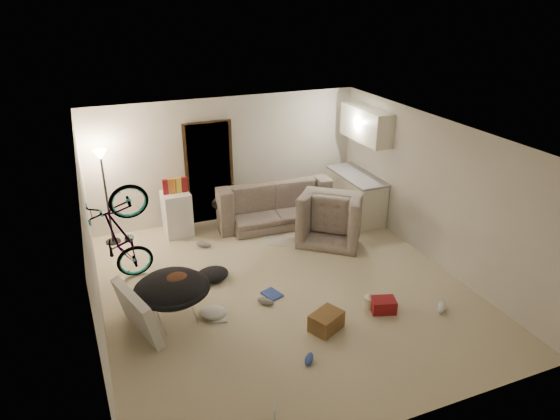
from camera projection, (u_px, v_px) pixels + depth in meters
name	position (u px, v px, depth m)	size (l,w,h in m)	color
floor	(284.00, 288.00, 8.00)	(5.50, 6.00, 0.02)	beige
ceiling	(285.00, 135.00, 6.98)	(5.50, 6.00, 0.02)	white
wall_back	(227.00, 159.00, 10.05)	(5.50, 0.02, 2.50)	silver
wall_front	(400.00, 334.00, 4.94)	(5.50, 0.02, 2.50)	silver
wall_left	(90.00, 249.00, 6.55)	(0.02, 6.00, 2.50)	silver
wall_right	(435.00, 191.00, 8.44)	(0.02, 6.00, 2.50)	silver
doorway	(209.00, 173.00, 9.97)	(0.85, 0.10, 2.04)	black
door_trim	(210.00, 173.00, 9.94)	(0.97, 0.04, 2.10)	#372513
floor_lamp	(104.00, 177.00, 8.90)	(0.28, 0.28, 1.81)	black
kitchen_counter	(355.00, 197.00, 10.35)	(0.60, 1.50, 0.88)	silver
counter_top	(357.00, 176.00, 10.16)	(0.64, 1.54, 0.04)	gray
kitchen_uppers	(366.00, 125.00, 9.78)	(0.38, 1.40, 0.65)	silver
sofa	(271.00, 205.00, 10.19)	(2.31, 0.90, 0.67)	#373F37
armchair	(334.00, 219.00, 9.51)	(1.13, 0.99, 0.74)	#373F37
bicycle	(125.00, 256.00, 7.99)	(0.61, 1.75, 0.92)	black
mini_fridge	(177.00, 214.00, 9.58)	(0.51, 0.51, 0.86)	white
snack_box_0	(165.00, 187.00, 9.30)	(0.10, 0.07, 0.30)	maroon
snack_box_1	(172.00, 186.00, 9.34)	(0.10, 0.07, 0.30)	orange
snack_box_2	(178.00, 185.00, 9.38)	(0.10, 0.07, 0.30)	gold
snack_box_3	(185.00, 185.00, 9.42)	(0.10, 0.07, 0.30)	maroon
saucer_chair	(173.00, 294.00, 7.01)	(1.07, 1.07, 0.76)	silver
hoodie	(175.00, 282.00, 6.92)	(0.48, 0.40, 0.22)	#4C291A
sofa_drape	(226.00, 203.00, 9.78)	(0.56, 0.46, 0.28)	black
tv_box	(137.00, 313.00, 6.79)	(0.13, 1.04, 0.69)	silver
drink_case_a	(326.00, 321.00, 6.97)	(0.45, 0.32, 0.26)	brown
drink_case_b	(383.00, 305.00, 7.37)	(0.35, 0.26, 0.20)	maroon
juicer	(369.00, 301.00, 7.46)	(0.18, 0.18, 0.25)	silver
newspaper	(280.00, 241.00, 9.45)	(0.40, 0.53, 0.01)	#B8B5AA
book_blue	(272.00, 294.00, 7.79)	(0.23, 0.31, 0.03)	#2B449E
book_white	(220.00, 317.00, 7.25)	(0.21, 0.27, 0.03)	silver
shoe_0	(274.00, 229.00, 9.82)	(0.29, 0.12, 0.11)	#2B449E
shoe_1	(204.00, 245.00, 9.22)	(0.29, 0.12, 0.11)	slate
shoe_2	(309.00, 359.00, 6.38)	(0.25, 0.10, 0.09)	#2B449E
shoe_3	(266.00, 301.00, 7.55)	(0.28, 0.11, 0.10)	slate
shoe_4	(441.00, 307.00, 7.41)	(0.30, 0.12, 0.11)	white
clothes_lump_a	(213.00, 274.00, 8.20)	(0.54, 0.47, 0.17)	black
clothes_lump_b	(295.00, 223.00, 10.05)	(0.43, 0.37, 0.13)	black
clothes_lump_c	(213.00, 312.00, 7.28)	(0.40, 0.34, 0.12)	silver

